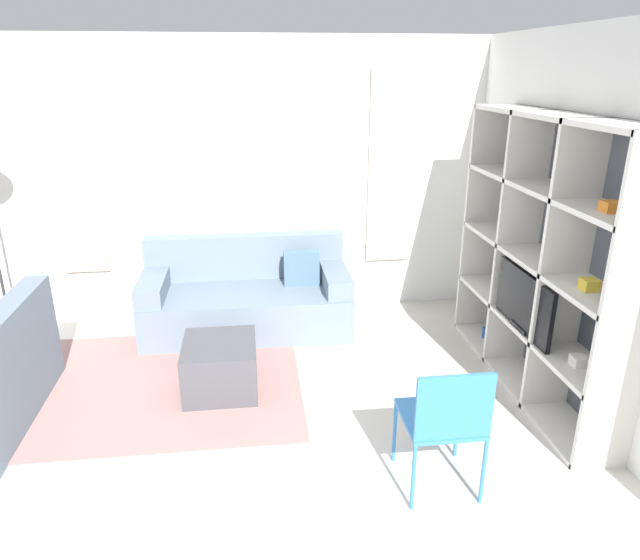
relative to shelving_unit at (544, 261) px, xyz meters
name	(u,v)px	position (x,y,z in m)	size (l,w,h in m)	color
ground_plane	(242,555)	(-2.30, -1.50, -1.04)	(16.00, 16.00, 0.00)	beige
wall_back	(237,181)	(-2.30, 1.82, 0.32)	(6.10, 0.11, 2.70)	white
wall_right	(564,216)	(0.19, 0.14, 0.31)	(0.07, 4.48, 2.70)	white
area_rug	(150,384)	(-3.05, 0.32, -1.04)	(2.42, 1.84, 0.01)	gray
shelving_unit	(544,261)	(0.00, 0.00, 0.00)	(0.38, 2.19, 2.11)	#515660
couch_main	(248,298)	(-2.25, 1.34, -0.74)	(1.95, 0.89, 0.86)	slate
ottoman	(220,367)	(-2.47, 0.19, -0.84)	(0.56, 0.61, 0.41)	#47474C
folding_chair	(445,418)	(-1.11, -1.14, -0.52)	(0.44, 0.46, 0.86)	#3375B7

